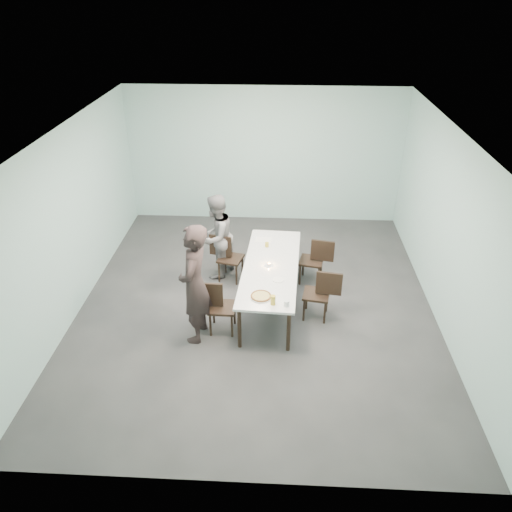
{
  "coord_description": "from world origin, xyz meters",
  "views": [
    {
      "loc": [
        0.37,
        -7.11,
        5.0
      ],
      "look_at": [
        0.0,
        -0.09,
        1.0
      ],
      "focal_mm": 35.0,
      "sensor_mm": 36.0,
      "label": 1
    }
  ],
  "objects_px": {
    "chair_near_left": "(217,304)",
    "chair_far_right": "(316,258)",
    "diner_near": "(195,284)",
    "diner_far": "(216,237)",
    "tealight": "(269,264)",
    "water_tumbler": "(287,303)",
    "chair_near_right": "(322,291)",
    "table": "(271,269)",
    "side_plate": "(278,280)",
    "beer_glass": "(273,300)",
    "chair_far_left": "(226,255)",
    "amber_tumbler": "(267,245)",
    "pizza": "(261,296)"
  },
  "relations": [
    {
      "from": "chair_near_left",
      "to": "beer_glass",
      "type": "distance_m",
      "value": 0.99
    },
    {
      "from": "diner_far",
      "to": "water_tumbler",
      "type": "height_order",
      "value": "diner_far"
    },
    {
      "from": "chair_far_right",
      "to": "tealight",
      "type": "bearing_deg",
      "value": 52.48
    },
    {
      "from": "chair_near_left",
      "to": "side_plate",
      "type": "distance_m",
      "value": 1.04
    },
    {
      "from": "water_tumbler",
      "to": "chair_far_right",
      "type": "bearing_deg",
      "value": 73.8
    },
    {
      "from": "chair_far_left",
      "to": "amber_tumbler",
      "type": "height_order",
      "value": "chair_far_left"
    },
    {
      "from": "chair_near_left",
      "to": "diner_far",
      "type": "relative_size",
      "value": 0.54
    },
    {
      "from": "water_tumbler",
      "to": "amber_tumbler",
      "type": "bearing_deg",
      "value": 100.93
    },
    {
      "from": "chair_near_left",
      "to": "water_tumbler",
      "type": "relative_size",
      "value": 9.67
    },
    {
      "from": "diner_far",
      "to": "beer_glass",
      "type": "height_order",
      "value": "diner_far"
    },
    {
      "from": "table",
      "to": "beer_glass",
      "type": "height_order",
      "value": "beer_glass"
    },
    {
      "from": "chair_near_left",
      "to": "side_plate",
      "type": "xyz_separation_m",
      "value": [
        0.95,
        0.34,
        0.25
      ]
    },
    {
      "from": "pizza",
      "to": "amber_tumbler",
      "type": "xyz_separation_m",
      "value": [
        0.03,
        1.6,
        0.02
      ]
    },
    {
      "from": "chair_near_left",
      "to": "diner_near",
      "type": "height_order",
      "value": "diner_near"
    },
    {
      "from": "pizza",
      "to": "chair_near_right",
      "type": "bearing_deg",
      "value": 31.18
    },
    {
      "from": "diner_near",
      "to": "water_tumbler",
      "type": "relative_size",
      "value": 21.46
    },
    {
      "from": "chair_near_left",
      "to": "chair_far_right",
      "type": "relative_size",
      "value": 1.0
    },
    {
      "from": "chair_near_right",
      "to": "diner_far",
      "type": "distance_m",
      "value": 2.26
    },
    {
      "from": "chair_far_left",
      "to": "diner_far",
      "type": "xyz_separation_m",
      "value": [
        -0.19,
        0.12,
        0.3
      ]
    },
    {
      "from": "chair_far_right",
      "to": "chair_far_left",
      "type": "bearing_deg",
      "value": 10.13
    },
    {
      "from": "table",
      "to": "amber_tumbler",
      "type": "distance_m",
      "value": 0.67
    },
    {
      "from": "chair_near_left",
      "to": "chair_far_left",
      "type": "xyz_separation_m",
      "value": [
        -0.02,
        1.56,
        0.0
      ]
    },
    {
      "from": "chair_near_left",
      "to": "chair_near_right",
      "type": "distance_m",
      "value": 1.71
    },
    {
      "from": "beer_glass",
      "to": "tealight",
      "type": "distance_m",
      "value": 1.13
    },
    {
      "from": "chair_near_right",
      "to": "chair_far_right",
      "type": "bearing_deg",
      "value": -78.53
    },
    {
      "from": "diner_far",
      "to": "side_plate",
      "type": "bearing_deg",
      "value": 66.34
    },
    {
      "from": "diner_far",
      "to": "amber_tumbler",
      "type": "height_order",
      "value": "diner_far"
    },
    {
      "from": "beer_glass",
      "to": "chair_far_right",
      "type": "bearing_deg",
      "value": 68.03
    },
    {
      "from": "pizza",
      "to": "beer_glass",
      "type": "xyz_separation_m",
      "value": [
        0.18,
        -0.18,
        0.06
      ]
    },
    {
      "from": "side_plate",
      "to": "beer_glass",
      "type": "height_order",
      "value": "beer_glass"
    },
    {
      "from": "diner_near",
      "to": "diner_far",
      "type": "relative_size",
      "value": 1.2
    },
    {
      "from": "table",
      "to": "amber_tumbler",
      "type": "height_order",
      "value": "amber_tumbler"
    },
    {
      "from": "chair_near_right",
      "to": "tealight",
      "type": "distance_m",
      "value": 0.98
    },
    {
      "from": "chair_near_left",
      "to": "chair_far_left",
      "type": "distance_m",
      "value": 1.56
    },
    {
      "from": "table",
      "to": "pizza",
      "type": "distance_m",
      "value": 0.95
    },
    {
      "from": "table",
      "to": "chair_far_left",
      "type": "relative_size",
      "value": 3.04
    },
    {
      "from": "chair_near_left",
      "to": "amber_tumbler",
      "type": "bearing_deg",
      "value": 64.84
    },
    {
      "from": "chair_far_left",
      "to": "side_plate",
      "type": "bearing_deg",
      "value": -37.44
    },
    {
      "from": "chair_near_right",
      "to": "pizza",
      "type": "height_order",
      "value": "chair_near_right"
    },
    {
      "from": "chair_near_right",
      "to": "diner_near",
      "type": "xyz_separation_m",
      "value": [
        -1.95,
        -0.61,
        0.46
      ]
    },
    {
      "from": "amber_tumbler",
      "to": "chair_near_right",
      "type": "bearing_deg",
      "value": -47.74
    },
    {
      "from": "chair_near_right",
      "to": "diner_near",
      "type": "relative_size",
      "value": 0.45
    },
    {
      "from": "water_tumbler",
      "to": "amber_tumbler",
      "type": "distance_m",
      "value": 1.84
    },
    {
      "from": "diner_near",
      "to": "chair_far_left",
      "type": "bearing_deg",
      "value": 175.79
    },
    {
      "from": "chair_far_right",
      "to": "beer_glass",
      "type": "relative_size",
      "value": 5.8
    },
    {
      "from": "diner_far",
      "to": "pizza",
      "type": "height_order",
      "value": "diner_far"
    },
    {
      "from": "pizza",
      "to": "water_tumbler",
      "type": "height_order",
      "value": "water_tumbler"
    },
    {
      "from": "amber_tumbler",
      "to": "chair_far_right",
      "type": "bearing_deg",
      "value": 4.35
    },
    {
      "from": "chair_far_right",
      "to": "table",
      "type": "bearing_deg",
      "value": 53.88
    },
    {
      "from": "chair_near_right",
      "to": "table",
      "type": "bearing_deg",
      "value": -13.44
    }
  ]
}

